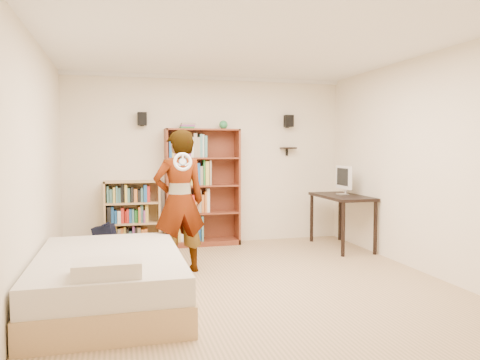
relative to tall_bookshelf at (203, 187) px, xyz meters
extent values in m
cube|color=tan|center=(0.12, -2.33, -0.93)|extent=(4.50, 5.00, 0.01)
cube|color=white|center=(0.12, 0.17, 0.42)|extent=(4.50, 0.02, 2.70)
cube|color=white|center=(0.12, -4.83, 0.42)|extent=(4.50, 0.02, 2.70)
cube|color=white|center=(-2.13, -2.33, 0.42)|extent=(0.02, 5.00, 2.70)
cube|color=white|center=(2.37, -2.33, 0.42)|extent=(0.02, 5.00, 2.70)
cube|color=white|center=(0.12, -2.33, 1.77)|extent=(4.50, 5.00, 0.02)
cube|color=white|center=(0.12, 0.14, 1.74)|extent=(4.50, 0.06, 0.06)
cube|color=white|center=(-2.10, -2.33, 1.74)|extent=(0.06, 5.00, 0.06)
cube|color=white|center=(2.34, -2.33, 1.74)|extent=(0.06, 5.00, 0.06)
cube|color=black|center=(-0.93, 0.07, 1.07)|extent=(0.14, 0.12, 0.20)
cube|color=black|center=(1.47, 0.07, 1.07)|extent=(0.14, 0.12, 0.20)
cube|color=black|center=(1.47, 0.08, 0.62)|extent=(0.25, 0.16, 0.02)
imported|color=black|center=(-0.57, -1.53, -0.04)|extent=(0.70, 0.51, 1.78)
torus|color=white|center=(-0.57, -1.86, 0.47)|extent=(0.22, 0.08, 0.22)
camera|label=1|loc=(-1.31, -7.31, 0.63)|focal=35.00mm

